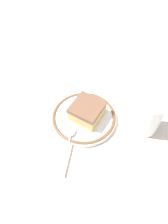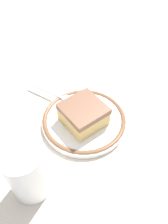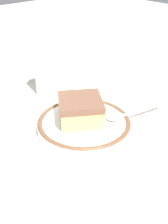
{
  "view_description": "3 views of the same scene",
  "coord_description": "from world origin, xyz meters",
  "px_view_note": "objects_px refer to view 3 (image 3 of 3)",
  "views": [
    {
      "loc": [
        0.32,
        -0.04,
        0.48
      ],
      "look_at": [
        -0.01,
        -0.01,
        0.03
      ],
      "focal_mm": 33.94,
      "sensor_mm": 36.0,
      "label": 1
    },
    {
      "loc": [
        -0.1,
        0.26,
        0.36
      ],
      "look_at": [
        -0.01,
        -0.01,
        0.03
      ],
      "focal_mm": 34.54,
      "sensor_mm": 36.0,
      "label": 2
    },
    {
      "loc": [
        -0.3,
        -0.33,
        0.3
      ],
      "look_at": [
        -0.01,
        -0.01,
        0.03
      ],
      "focal_mm": 44.33,
      "sensor_mm": 36.0,
      "label": 3
    }
  ],
  "objects_px": {
    "plate": "(84,123)",
    "cake_slice": "(81,110)",
    "spoon": "(122,115)",
    "cup": "(49,74)"
  },
  "relations": [
    {
      "from": "plate",
      "to": "cake_slice",
      "type": "height_order",
      "value": "cake_slice"
    },
    {
      "from": "plate",
      "to": "cup",
      "type": "height_order",
      "value": "cup"
    },
    {
      "from": "plate",
      "to": "cup",
      "type": "xyz_separation_m",
      "value": [
        0.04,
        0.16,
        0.04
      ]
    },
    {
      "from": "plate",
      "to": "spoon",
      "type": "xyz_separation_m",
      "value": [
        0.06,
        -0.04,
        0.01
      ]
    },
    {
      "from": "cake_slice",
      "to": "cup",
      "type": "relative_size",
      "value": 1.03
    },
    {
      "from": "spoon",
      "to": "plate",
      "type": "bearing_deg",
      "value": 148.26
    },
    {
      "from": "cup",
      "to": "plate",
      "type": "bearing_deg",
      "value": -103.82
    },
    {
      "from": "cake_slice",
      "to": "cup",
      "type": "distance_m",
      "value": 0.16
    },
    {
      "from": "cake_slice",
      "to": "cup",
      "type": "xyz_separation_m",
      "value": [
        0.04,
        0.15,
        0.01
      ]
    },
    {
      "from": "plate",
      "to": "spoon",
      "type": "distance_m",
      "value": 0.07
    }
  ]
}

